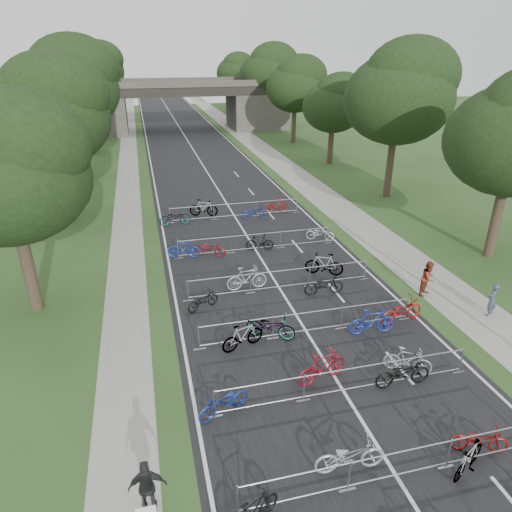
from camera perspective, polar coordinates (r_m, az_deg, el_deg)
The scene contains 50 objects.
road at distance 55.67m, azimuth -7.77°, elevation 12.91°, with size 11.00×140.00×0.01m, color black.
sidewalk_right at distance 57.10m, azimuth 0.43°, elevation 13.42°, with size 3.00×140.00×0.01m, color gray.
sidewalk_left at distance 55.35m, azimuth -15.67°, elevation 12.17°, with size 2.00×140.00×0.01m, color gray.
lane_markings at distance 55.67m, azimuth -7.77°, elevation 12.90°, with size 0.12×140.00×0.00m, color silver.
overpass_bridge at distance 69.89m, azimuth -9.53°, elevation 18.08°, with size 31.00×8.00×7.05m.
tree_left_0 at distance 21.33m, azimuth -28.56°, elevation 9.26°, with size 6.72×6.72×10.25m.
tree_left_1 at distance 32.80m, azimuth -24.33°, elevation 15.95°, with size 7.56×7.56×11.53m.
tree_right_1 at distance 37.58m, azimuth 17.60°, elevation 18.69°, with size 8.18×8.18×12.47m.
tree_left_2 at distance 44.56m, azimuth -22.23°, elevation 19.11°, with size 8.40×8.40×12.81m.
tree_right_2 at distance 48.41m, azimuth 9.80°, elevation 18.18°, with size 6.16×6.16×9.39m.
tree_left_3 at distance 56.58m, azimuth -20.58°, elevation 18.50°, with size 6.72×6.72×10.25m.
tree_right_3 at distance 59.48m, azimuth 5.05°, elevation 20.50°, with size 7.17×7.17×10.93m.
tree_left_4 at distance 68.46m, azimuth -19.81°, elevation 20.10°, with size 7.56×7.56×11.53m.
tree_right_4 at distance 70.87m, azimuth 1.72°, elevation 22.01°, with size 8.18×8.18×12.47m.
tree_left_5 at distance 80.38m, azimuth -19.27°, elevation 21.23°, with size 8.40×8.40×12.81m.
tree_right_5 at distance 82.57m, azimuth -0.72°, elevation 21.03°, with size 6.16×6.16×9.39m.
tree_left_6 at distance 92.41m, azimuth -18.64°, elevation 20.57°, with size 6.72×6.72×10.25m.
tree_right_6 at distance 94.22m, azimuth -2.56°, elevation 22.04°, with size 7.17×7.17×10.93m.
barrier_row_1 at distance 14.45m, azimuth 17.58°, elevation -23.61°, with size 9.70×0.08×1.10m.
barrier_row_2 at distance 16.68m, azimuth 11.17°, elevation -15.07°, with size 9.70×0.08×1.10m.
barrier_row_3 at distance 19.48m, azimuth 6.53°, elevation -8.28°, with size 9.70×0.08×1.10m.
barrier_row_4 at distance 22.74m, azimuth 3.06°, elevation -3.00°, with size 9.70×0.08×1.10m.
barrier_row_5 at distance 27.10m, azimuth -0.02°, elevation 1.75°, with size 9.70×0.08×1.10m.
barrier_row_6 at distance 32.57m, azimuth -2.61°, elevation 5.72°, with size 9.70×0.08×1.10m.
bike_5 at distance 14.34m, azimuth 11.63°, elevation -23.26°, with size 0.72×2.07×1.09m, color #AAA9B1.
bike_6 at distance 15.33m, azimuth 25.09°, elevation -21.95°, with size 0.46×1.65×0.99m, color #9A9DA2.
bike_7 at distance 16.06m, azimuth 26.16°, elevation -19.92°, with size 0.59×1.71×0.90m, color maroon.
bike_8 at distance 15.68m, azimuth -4.06°, elevation -17.86°, with size 0.66×1.89×0.99m, color navy.
bike_9 at distance 17.00m, azimuth 8.28°, elevation -13.56°, with size 0.59×2.10×1.26m, color maroon.
bike_10 at distance 17.50m, azimuth 17.87°, elevation -13.75°, with size 0.73×2.09×1.10m, color black.
bike_11 at distance 18.19m, azimuth 18.44°, elevation -12.28°, with size 0.50×1.77×1.06m, color #99989F.
bike_12 at distance 18.49m, azimuth -1.67°, elevation -9.99°, with size 0.54×1.90×1.14m, color #9A9DA2.
bike_13 at distance 19.12m, azimuth 1.83°, elevation -8.77°, with size 0.73×2.09×1.10m, color #9A9DA2.
bike_14 at distance 19.92m, azimuth 14.30°, elevation -7.95°, with size 0.57×2.00×1.20m, color #1C319C.
bike_15 at distance 21.12m, azimuth 17.74°, elevation -6.53°, with size 0.75×2.15×1.13m, color maroon.
bike_16 at distance 21.28m, azimuth -6.65°, elevation -5.56°, with size 0.58×1.66×0.87m, color black.
bike_17 at distance 22.68m, azimuth -1.14°, elevation -2.81°, with size 0.59×2.09×1.26m, color #9B9CA2.
bike_18 at distance 22.55m, azimuth 8.49°, elevation -3.60°, with size 0.68×1.96×1.03m, color black.
bike_19 at distance 24.44m, azimuth 8.53°, elevation -1.02°, with size 0.58×2.04×1.23m, color #9A9DA2.
bike_20 at distance 26.48m, azimuth -9.08°, elevation 0.89°, with size 0.53×1.86×1.12m, color #1B3396.
bike_21 at distance 26.51m, azimuth -5.75°, elevation 0.94°, with size 0.64×1.85×0.97m, color maroon.
bike_22 at distance 27.21m, azimuth 0.48°, elevation 1.73°, with size 0.47×1.65×0.99m, color black.
bike_23 at distance 28.88m, azimuth 8.03°, elevation 2.81°, with size 0.62×1.78×0.93m, color silver.
bike_24 at distance 31.61m, azimuth -10.11°, elevation 4.75°, with size 0.71×2.05×1.07m, color #9A9DA2.
bike_25 at distance 33.03m, azimuth -6.56°, elevation 5.99°, with size 0.58×2.05×1.23m, color #9A9DA2.
bike_26 at distance 32.26m, azimuth -0.19°, elevation 5.49°, with size 0.68×1.94×1.02m, color navy.
bike_27 at distance 33.71m, azimuth 2.57°, elevation 6.37°, with size 0.51×1.80×1.08m, color maroon.
pedestrian_a at distance 23.06m, azimuth 27.41°, elevation -4.89°, with size 0.57×0.38×1.58m, color #353F50.
pedestrian_b at distance 23.65m, azimuth 20.73°, elevation -2.64°, with size 0.85×0.67×1.76m, color maroon.
pedestrian_c at distance 13.36m, azimuth -13.41°, elevation -26.25°, with size 0.98×0.41×1.67m, color #2B2B2E.
Camera 1 is at (-6.09, -4.22, 11.06)m, focal length 32.00 mm.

